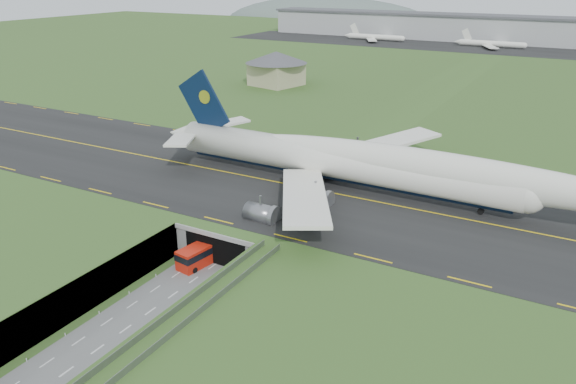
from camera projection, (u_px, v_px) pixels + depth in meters
The scene contains 10 objects.
ground at pixel (186, 287), 87.30m from camera, with size 900.00×900.00×0.00m, color #354E1F.
airfield_deck at pixel (184, 270), 86.20m from camera, with size 800.00×800.00×6.00m, color gray.
trench_road at pixel (153, 310), 81.17m from camera, with size 12.00×75.00×0.20m, color slate.
taxiway at pixel (288, 185), 111.89m from camera, with size 800.00×44.00×0.18m, color black.
tunnel_portal at pixel (244, 228), 99.66m from camera, with size 17.00×22.30×6.00m.
guideway at pixel (153, 347), 64.84m from camera, with size 3.00×53.00×7.05m.
jumbo_jet at pixel (370, 165), 105.76m from camera, with size 100.55×63.66×21.06m.
shuttle_tram at pixel (200, 254), 93.32m from camera, with size 4.48×8.93×3.46m.
service_building at pixel (276, 65), 206.29m from camera, with size 27.25×27.25×12.41m.
cargo_terminal at pixel (510, 30), 325.60m from camera, with size 320.00×67.00×15.60m.
Camera 1 is at (50.72, -58.47, 45.87)m, focal length 35.00 mm.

